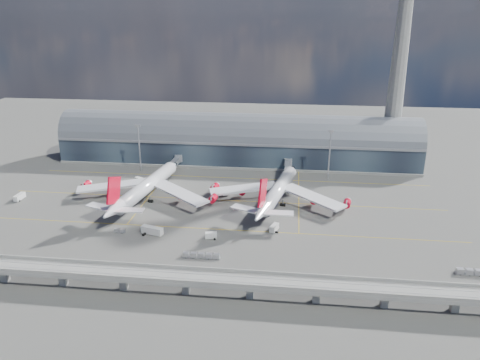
# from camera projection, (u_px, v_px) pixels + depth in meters

# --- Properties ---
(ground) EXTENTS (500.00, 500.00, 0.00)m
(ground) POSITION_uv_depth(u_px,v_px,m) (215.00, 218.00, 196.84)
(ground) COLOR #474744
(ground) RESTS_ON ground
(taxi_lines) EXTENTS (200.00, 80.12, 0.01)m
(taxi_lines) POSITION_uv_depth(u_px,v_px,m) (223.00, 198.00, 217.41)
(taxi_lines) COLOR gold
(taxi_lines) RESTS_ON ground
(terminal) EXTENTS (200.00, 30.00, 28.00)m
(terminal) POSITION_uv_depth(u_px,v_px,m) (238.00, 142.00, 265.48)
(terminal) COLOR #1F2734
(terminal) RESTS_ON ground
(control_tower) EXTENTS (19.00, 19.00, 103.00)m
(control_tower) POSITION_uv_depth(u_px,v_px,m) (398.00, 71.00, 246.85)
(control_tower) COLOR gray
(control_tower) RESTS_ON ground
(guideway) EXTENTS (220.00, 8.50, 7.20)m
(guideway) POSITION_uv_depth(u_px,v_px,m) (185.00, 278.00, 143.79)
(guideway) COLOR gray
(guideway) RESTS_ON ground
(floodlight_mast_left) EXTENTS (3.00, 0.70, 25.70)m
(floodlight_mast_left) POSITION_uv_depth(u_px,v_px,m) (139.00, 147.00, 248.73)
(floodlight_mast_left) COLOR gray
(floodlight_mast_left) RESTS_ON ground
(floodlight_mast_right) EXTENTS (3.00, 0.70, 25.70)m
(floodlight_mast_right) POSITION_uv_depth(u_px,v_px,m) (330.00, 153.00, 237.84)
(floodlight_mast_right) COLOR gray
(floodlight_mast_right) RESTS_ON ground
(airliner_left) EXTENTS (67.47, 71.00, 21.67)m
(airliner_left) POSITION_uv_depth(u_px,v_px,m) (145.00, 188.00, 213.26)
(airliner_left) COLOR white
(airliner_left) RESTS_ON ground
(airliner_right) EXTENTS (64.67, 67.68, 21.60)m
(airliner_right) POSITION_uv_depth(u_px,v_px,m) (277.00, 192.00, 210.22)
(airliner_right) COLOR white
(airliner_right) RESTS_ON ground
(jet_bridge_left) EXTENTS (4.40, 28.00, 7.25)m
(jet_bridge_left) POSITION_uv_depth(u_px,v_px,m) (173.00, 164.00, 247.89)
(jet_bridge_left) COLOR gray
(jet_bridge_left) RESTS_ON ground
(jet_bridge_right) EXTENTS (4.40, 32.00, 7.25)m
(jet_bridge_right) POSITION_uv_depth(u_px,v_px,m) (287.00, 170.00, 239.52)
(jet_bridge_right) COLOR gray
(jet_bridge_right) RESTS_ON ground
(service_truck_0) EXTENTS (2.53, 6.76, 2.78)m
(service_truck_0) POSITION_uv_depth(u_px,v_px,m) (20.00, 197.00, 215.27)
(service_truck_0) COLOR silver
(service_truck_0) RESTS_ON ground
(service_truck_1) EXTENTS (4.75, 2.85, 2.59)m
(service_truck_1) POSITION_uv_depth(u_px,v_px,m) (211.00, 236.00, 179.29)
(service_truck_1) COLOR silver
(service_truck_1) RESTS_ON ground
(service_truck_2) EXTENTS (9.18, 4.79, 3.20)m
(service_truck_2) POSITION_uv_depth(u_px,v_px,m) (152.00, 230.00, 182.54)
(service_truck_2) COLOR silver
(service_truck_2) RESTS_ON ground
(service_truck_3) EXTENTS (3.78, 5.84, 2.64)m
(service_truck_3) POSITION_uv_depth(u_px,v_px,m) (274.00, 228.00, 185.39)
(service_truck_3) COLOR silver
(service_truck_3) RESTS_ON ground
(service_truck_4) EXTENTS (3.91, 5.57, 2.95)m
(service_truck_4) POSITION_uv_depth(u_px,v_px,m) (225.00, 192.00, 221.27)
(service_truck_4) COLOR silver
(service_truck_4) RESTS_ON ground
(service_truck_5) EXTENTS (5.67, 4.50, 2.60)m
(service_truck_5) POSITION_uv_depth(u_px,v_px,m) (140.00, 180.00, 236.57)
(service_truck_5) COLOR silver
(service_truck_5) RESTS_ON ground
(cargo_train_0) EXTENTS (4.41, 1.55, 1.48)m
(cargo_train_0) POSITION_uv_depth(u_px,v_px,m) (119.00, 231.00, 184.44)
(cargo_train_0) COLOR gray
(cargo_train_0) RESTS_ON ground
(cargo_train_1) EXTENTS (13.57, 1.76, 1.80)m
(cargo_train_1) POSITION_uv_depth(u_px,v_px,m) (201.00, 256.00, 165.65)
(cargo_train_1) COLOR gray
(cargo_train_1) RESTS_ON ground
(cargo_train_2) EXTENTS (11.71, 2.17, 1.94)m
(cargo_train_2) POSITION_uv_depth(u_px,v_px,m) (474.00, 272.00, 155.08)
(cargo_train_2) COLOR gray
(cargo_train_2) RESTS_ON ground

